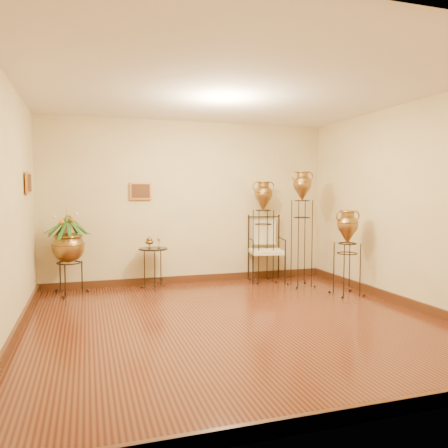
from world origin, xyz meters
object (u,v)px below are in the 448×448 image
object	(u,v)px
planter_urn	(68,243)
armchair	(266,249)
side_table	(153,267)
amphora_tall	(302,227)
amphora_mid	(263,231)

from	to	relation	value
planter_urn	armchair	distance (m)	3.31
planter_urn	side_table	xyz separation A→B (m)	(1.30, 0.00, -0.45)
amphora_tall	amphora_mid	xyz separation A→B (m)	(-0.47, 0.55, -0.09)
amphora_tall	armchair	bearing A→B (deg)	126.62
amphora_tall	planter_urn	size ratio (longest dim) A/B	1.37
amphora_mid	side_table	bearing A→B (deg)	179.98
planter_urn	armchair	world-z (taller)	planter_urn
side_table	armchair	bearing A→B (deg)	-0.02
armchair	amphora_mid	bearing A→B (deg)	-167.95
armchair	side_table	distance (m)	2.02
amphora_mid	planter_urn	xyz separation A→B (m)	(-3.24, 0.00, -0.11)
amphora_tall	armchair	distance (m)	0.80
amphora_tall	planter_urn	distance (m)	3.76
amphora_mid	side_table	distance (m)	2.02
amphora_mid	planter_urn	world-z (taller)	amphora_mid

